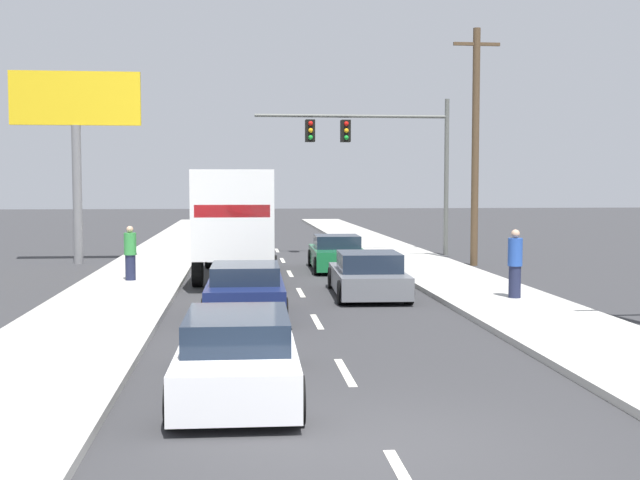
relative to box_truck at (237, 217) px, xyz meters
The scene contains 14 objects.
ground_plane 7.96m from the box_truck, 76.10° to the left, with size 140.00×140.00×0.00m, color #333335.
sidewalk_right 7.67m from the box_truck, 19.45° to the left, with size 3.18×80.00×0.14m, color #B2AFA8.
sidewalk_left 4.56m from the box_truck, 143.14° to the left, with size 3.18×80.00×0.14m, color #B2AFA8.
lane_markings 3.03m from the box_truck, 34.68° to the left, with size 0.14×52.00×0.01m.
box_truck is the anchor object (origin of this frame).
car_navy 7.90m from the box_truck, 88.33° to the right, with size 1.96×4.03×1.25m.
car_white 14.93m from the box_truck, 89.75° to the right, with size 1.88×4.62×1.24m.
car_green 4.53m from the box_truck, 32.06° to the left, with size 1.98×4.23×1.28m.
car_gray 6.09m from the box_truck, 51.43° to the right, with size 2.11×4.50×1.25m.
traffic_signal_mast 10.34m from the box_truck, 54.82° to the left, with size 8.56×0.69×6.89m.
utility_pole_mid 10.09m from the box_truck, 20.52° to the left, with size 1.80×0.28×9.07m.
roadside_billboard 9.10m from the box_truck, 138.20° to the left, with size 5.02×0.36×7.54m.
pedestrian_near_corner 9.75m from the box_truck, 40.71° to the right, with size 0.38×0.38×1.82m.
pedestrian_mid_block 3.73m from the box_truck, 158.55° to the right, with size 0.38×0.38×1.70m.
Camera 1 is at (-1.73, -9.40, 3.14)m, focal length 45.28 mm.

